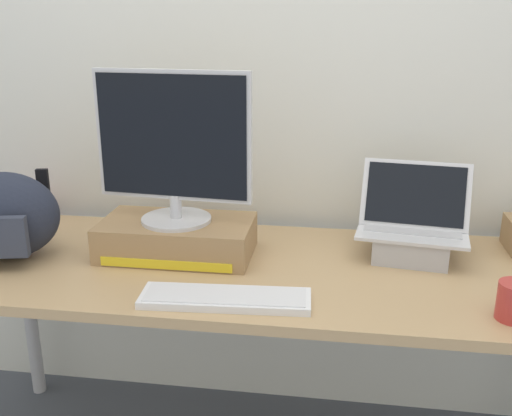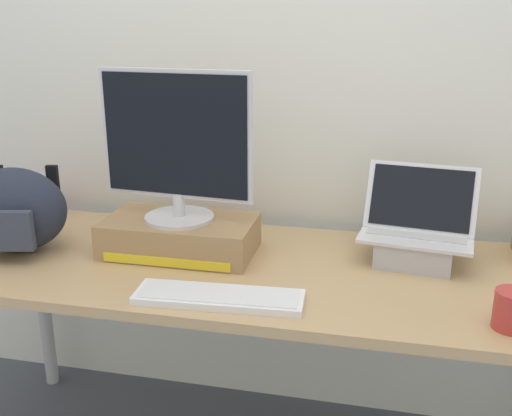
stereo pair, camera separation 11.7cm
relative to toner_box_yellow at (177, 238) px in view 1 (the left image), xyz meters
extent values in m
cube|color=silver|center=(0.26, 0.41, 0.50)|extent=(7.00, 0.10, 2.60)
cube|color=tan|center=(0.26, -0.05, -0.07)|extent=(1.99, 0.71, 0.03)
cylinder|color=#B2B2B7|center=(-0.68, 0.25, -0.44)|extent=(0.05, 0.05, 0.71)
cube|color=#9E7A51|center=(0.00, 0.00, 0.00)|extent=(0.47, 0.26, 0.11)
cube|color=yellow|center=(0.00, -0.13, -0.04)|extent=(0.40, 0.00, 0.03)
cylinder|color=silver|center=(0.00, 0.00, 0.06)|extent=(0.21, 0.21, 0.01)
cylinder|color=silver|center=(0.00, 0.00, 0.10)|extent=(0.04, 0.04, 0.07)
cube|color=silver|center=(0.00, 0.00, 0.32)|extent=(0.48, 0.06, 0.39)
cube|color=black|center=(0.00, -0.01, 0.32)|extent=(0.45, 0.04, 0.36)
cube|color=#ADADB2|center=(0.72, 0.08, -0.02)|extent=(0.24, 0.23, 0.08)
cube|color=silver|center=(0.72, 0.08, 0.03)|extent=(0.35, 0.25, 0.01)
cube|color=#B7B7BC|center=(0.72, 0.10, 0.03)|extent=(0.30, 0.15, 0.00)
cube|color=silver|center=(0.73, 0.14, 0.13)|extent=(0.34, 0.14, 0.20)
cube|color=black|center=(0.73, 0.14, 0.13)|extent=(0.30, 0.12, 0.17)
cube|color=white|center=(0.21, -0.30, -0.04)|extent=(0.45, 0.16, 0.02)
cube|color=silver|center=(0.21, -0.30, -0.03)|extent=(0.42, 0.13, 0.00)
ellipsoid|color=#232838|center=(-0.51, -0.10, 0.08)|extent=(0.36, 0.27, 0.27)
cube|color=black|center=(-0.45, 0.04, 0.09)|extent=(0.04, 0.03, 0.20)
sphere|color=#CC7099|center=(-0.63, 0.24, 0.00)|extent=(0.11, 0.11, 0.11)
sphere|color=black|center=(-0.65, 0.19, 0.02)|extent=(0.02, 0.02, 0.02)
sphere|color=black|center=(-0.61, 0.19, 0.02)|extent=(0.02, 0.02, 0.02)
camera|label=1|loc=(0.49, -1.66, 0.65)|focal=41.25mm
camera|label=2|loc=(0.61, -1.63, 0.65)|focal=41.25mm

